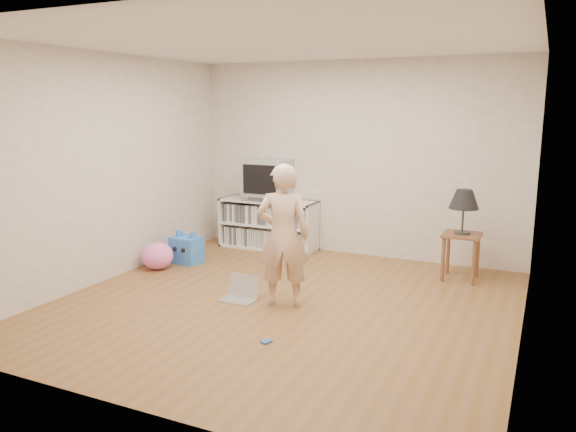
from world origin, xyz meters
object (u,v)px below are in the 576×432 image
(person, at_px, (283,236))
(media_unit, at_px, (269,224))
(dvd_deck, at_px, (268,197))
(side_table, at_px, (461,245))
(plush_pink, at_px, (157,256))
(table_lamp, at_px, (464,200))
(plush_blue, at_px, (187,249))
(laptop, at_px, (241,293))
(crt_tv, at_px, (268,177))

(person, bearing_deg, media_unit, -81.34)
(media_unit, xyz_separation_m, dvd_deck, (0.00, -0.02, 0.39))
(dvd_deck, relative_size, side_table, 0.82)
(dvd_deck, bearing_deg, plush_pink, -117.25)
(plush_pink, bearing_deg, table_lamp, 18.26)
(dvd_deck, relative_size, plush_pink, 1.14)
(person, distance_m, plush_blue, 2.09)
(person, relative_size, laptop, 4.03)
(dvd_deck, height_order, person, person)
(side_table, height_order, plush_blue, side_table)
(side_table, bearing_deg, plush_pink, -161.74)
(plush_pink, bearing_deg, person, -14.39)
(dvd_deck, bearing_deg, plush_blue, -118.29)
(media_unit, distance_m, table_lamp, 2.79)
(crt_tv, relative_size, laptop, 1.66)
(media_unit, xyz_separation_m, table_lamp, (2.70, -0.39, 0.59))
(plush_pink, bearing_deg, side_table, 18.26)
(laptop, height_order, plush_blue, plush_blue)
(person, bearing_deg, table_lamp, -153.93)
(media_unit, bearing_deg, side_table, -8.12)
(crt_tv, bearing_deg, plush_pink, -117.31)
(dvd_deck, xyz_separation_m, plush_blue, (-0.61, -1.14, -0.56))
(dvd_deck, distance_m, person, 2.36)
(dvd_deck, bearing_deg, laptop, -70.75)
(side_table, distance_m, laptop, 2.63)
(media_unit, distance_m, crt_tv, 0.67)
(person, distance_m, laptop, 0.82)
(plush_pink, bearing_deg, crt_tv, 62.69)
(media_unit, height_order, person, person)
(table_lamp, distance_m, person, 2.25)
(person, distance_m, plush_pink, 2.12)
(person, bearing_deg, side_table, -153.93)
(media_unit, bearing_deg, dvd_deck, -90.00)
(media_unit, relative_size, crt_tv, 2.33)
(dvd_deck, bearing_deg, person, -59.41)
(person, xyz_separation_m, plush_blue, (-1.81, 0.89, -0.55))
(media_unit, relative_size, dvd_deck, 3.11)
(plush_pink, bearing_deg, media_unit, 62.98)
(crt_tv, height_order, plush_pink, crt_tv)
(media_unit, height_order, plush_pink, media_unit)
(crt_tv, relative_size, side_table, 1.09)
(plush_pink, bearing_deg, dvd_deck, 62.75)
(side_table, height_order, person, person)
(side_table, height_order, plush_pink, side_table)
(dvd_deck, bearing_deg, crt_tv, -90.00)
(laptop, height_order, plush_pink, plush_pink)
(media_unit, bearing_deg, plush_blue, -117.96)
(media_unit, relative_size, plush_pink, 3.55)
(media_unit, xyz_separation_m, crt_tv, (0.00, -0.02, 0.67))
(person, xyz_separation_m, plush_pink, (-1.98, 0.51, -0.56))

